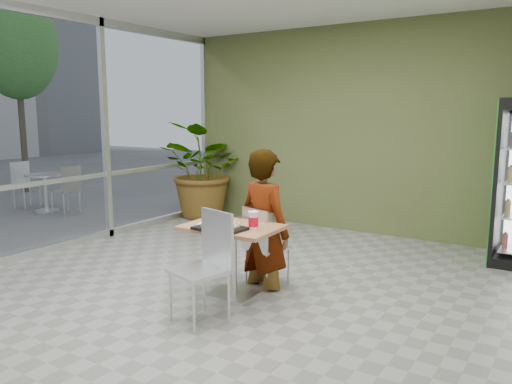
# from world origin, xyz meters

# --- Properties ---
(ground) EXTENTS (7.00, 7.00, 0.00)m
(ground) POSITION_xyz_m (0.00, 0.00, 0.00)
(ground) COLOR gray
(ground) RESTS_ON ground
(room_envelope) EXTENTS (6.00, 7.00, 3.20)m
(room_envelope) POSITION_xyz_m (0.00, 0.00, 1.60)
(room_envelope) COLOR silver
(room_envelope) RESTS_ON ground
(storefront_frame) EXTENTS (0.10, 7.00, 3.20)m
(storefront_frame) POSITION_xyz_m (-3.00, 0.00, 1.60)
(storefront_frame) COLOR silver
(storefront_frame) RESTS_ON ground
(dining_table) EXTENTS (0.98, 0.70, 0.75)m
(dining_table) POSITION_xyz_m (0.05, 0.12, 0.54)
(dining_table) COLOR #AE734A
(dining_table) RESTS_ON ground
(chair_far) EXTENTS (0.47, 0.47, 0.87)m
(chair_far) POSITION_xyz_m (0.12, 0.56, 0.51)
(chair_far) COLOR silver
(chair_far) RESTS_ON ground
(chair_near) EXTENTS (0.54, 0.55, 1.00)m
(chair_near) POSITION_xyz_m (0.18, -0.42, 0.58)
(chair_near) COLOR silver
(chair_near) RESTS_ON ground
(seated_woman) EXTENTS (0.75, 0.58, 1.80)m
(seated_woman) POSITION_xyz_m (0.14, 0.60, 0.60)
(seated_woman) COLOR black
(seated_woman) RESTS_ON ground
(pizza_plate) EXTENTS (0.31, 0.24, 0.03)m
(pizza_plate) POSITION_xyz_m (-0.02, 0.15, 0.77)
(pizza_plate) COLOR white
(pizza_plate) RESTS_ON dining_table
(soda_cup) EXTENTS (0.10, 0.10, 0.18)m
(soda_cup) POSITION_xyz_m (0.32, 0.10, 0.84)
(soda_cup) COLOR white
(soda_cup) RESTS_ON dining_table
(napkin_stack) EXTENTS (0.21, 0.21, 0.02)m
(napkin_stack) POSITION_xyz_m (-0.17, -0.01, 0.76)
(napkin_stack) COLOR white
(napkin_stack) RESTS_ON dining_table
(cafeteria_tray) EXTENTS (0.50, 0.38, 0.03)m
(cafeteria_tray) POSITION_xyz_m (0.06, -0.08, 0.76)
(cafeteria_tray) COLOR black
(cafeteria_tray) RESTS_ON dining_table
(potted_plant) EXTENTS (1.84, 1.70, 1.70)m
(potted_plant) POSITION_xyz_m (-2.62, 3.04, 0.85)
(potted_plant) COLOR #255D2A
(potted_plant) RESTS_ON ground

